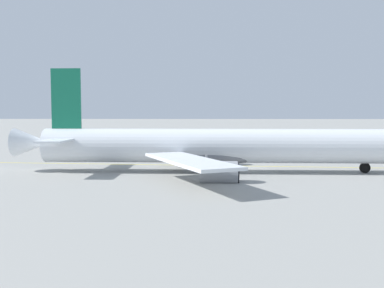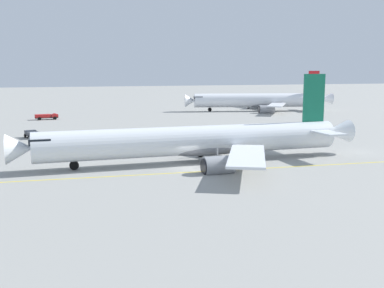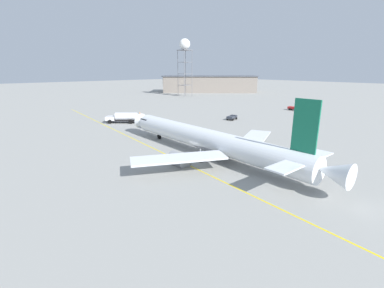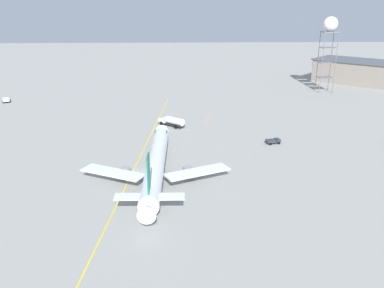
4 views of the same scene
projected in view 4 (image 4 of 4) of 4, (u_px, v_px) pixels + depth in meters
ground_plane at (143, 173)px, 87.64m from camera, size 600.00×600.00×0.00m
airliner_main at (156, 165)px, 85.05m from camera, size 31.18×45.21×11.46m
pushback_tug_truck at (6, 100)px, 149.85m from camera, size 4.04×5.27×1.30m
fuel_tanker_truck at (172, 121)px, 120.24m from camera, size 8.01×7.60×2.87m
baggage_truck_truck at (273, 141)px, 105.67m from camera, size 4.01×2.87×1.22m
radar_tower at (330, 28)px, 159.01m from camera, size 6.17×6.17×29.65m
terminal_shed at (383, 74)px, 177.26m from camera, size 56.54×54.24×10.30m
taxiway_centreline at (131, 176)px, 86.02m from camera, size 12.87×145.28×0.01m
safety_cone_near at (205, 120)px, 125.82m from camera, size 0.36×0.36×0.55m
safety_cone_mid at (208, 118)px, 128.73m from camera, size 0.36×0.36×0.55m
safety_cone_far at (210, 115)px, 131.84m from camera, size 0.36×0.36×0.55m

